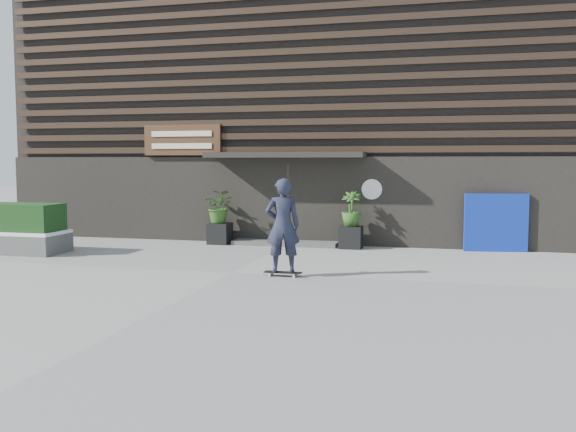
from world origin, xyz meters
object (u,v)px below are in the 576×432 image
(planter_pot_right, at_px, (351,237))
(blue_tarp, at_px, (496,223))
(skateboarder, at_px, (283,226))
(planter_pot_left, at_px, (220,233))
(raised_bed, at_px, (1,242))

(planter_pot_right, xyz_separation_m, blue_tarp, (3.78, 0.30, 0.46))
(blue_tarp, xyz_separation_m, skateboarder, (-4.52, -4.85, 0.29))
(blue_tarp, bearing_deg, planter_pot_left, 174.17)
(planter_pot_left, distance_m, skateboarder, 5.53)
(planter_pot_right, xyz_separation_m, raised_bed, (-8.81, -2.92, -0.05))
(planter_pot_left, relative_size, skateboarder, 0.30)
(raised_bed, bearing_deg, planter_pot_left, 30.20)
(planter_pot_right, relative_size, skateboarder, 0.30)
(raised_bed, distance_m, skateboarder, 8.28)
(planter_pot_left, xyz_separation_m, planter_pot_right, (3.80, 0.00, 0.00))
(raised_bed, bearing_deg, blue_tarp, 14.33)
(planter_pot_right, xyz_separation_m, skateboarder, (-0.74, -4.55, 0.76))
(planter_pot_right, distance_m, raised_bed, 9.28)
(planter_pot_left, relative_size, raised_bed, 0.17)
(planter_pot_right, distance_m, blue_tarp, 3.82)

